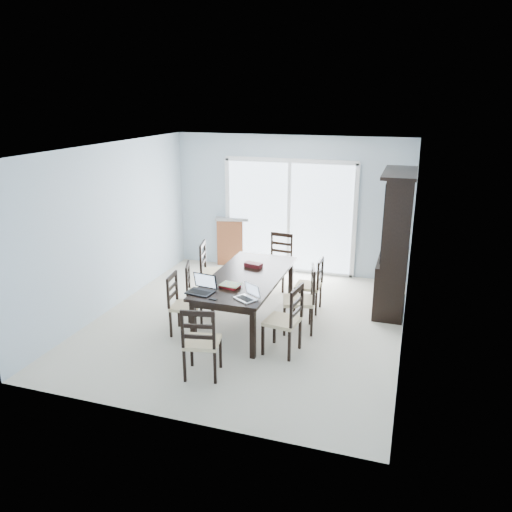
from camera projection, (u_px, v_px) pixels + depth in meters
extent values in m
plane|color=beige|center=(247.00, 322.00, 7.56)|extent=(5.00, 5.00, 0.00)
plane|color=white|center=(246.00, 148.00, 6.77)|extent=(5.00, 5.00, 0.00)
cube|color=#ADC1CF|center=(290.00, 205.00, 9.43)|extent=(4.50, 0.02, 2.60)
cube|color=#ADC1CF|center=(111.00, 228.00, 7.82)|extent=(0.02, 5.00, 2.60)
cube|color=#ADC1CF|center=(410.00, 254.00, 6.51)|extent=(0.02, 5.00, 2.60)
cube|color=gray|center=(300.00, 257.00, 10.75)|extent=(4.50, 2.00, 0.10)
cube|color=#99999E|center=(310.00, 220.00, 11.47)|extent=(4.50, 0.06, 1.10)
cube|color=black|center=(247.00, 277.00, 7.34)|extent=(1.00, 2.20, 0.04)
cube|color=black|center=(247.00, 281.00, 7.36)|extent=(0.88, 2.08, 0.10)
cube|color=black|center=(193.00, 325.00, 6.67)|extent=(0.07, 0.07, 0.69)
cube|color=black|center=(253.00, 334.00, 6.43)|extent=(0.07, 0.07, 0.69)
cube|color=black|center=(243.00, 276.00, 8.48)|extent=(0.07, 0.07, 0.69)
cube|color=black|center=(291.00, 282.00, 8.24)|extent=(0.07, 0.07, 0.69)
cube|color=black|center=(391.00, 282.00, 7.98)|extent=(0.45, 1.30, 0.85)
cube|color=black|center=(399.00, 217.00, 7.64)|extent=(0.38, 1.30, 1.30)
cube|color=black|center=(401.00, 173.00, 7.44)|extent=(0.50, 1.38, 0.05)
cube|color=black|center=(384.00, 222.00, 7.31)|extent=(0.02, 0.36, 1.18)
cube|color=black|center=(386.00, 216.00, 7.70)|extent=(0.02, 0.36, 1.18)
cube|color=black|center=(388.00, 211.00, 8.08)|extent=(0.02, 0.36, 1.18)
cube|color=silver|center=(289.00, 218.00, 9.49)|extent=(2.40, 0.02, 2.10)
cube|color=white|center=(290.00, 161.00, 9.14)|extent=(2.52, 0.05, 0.08)
cube|color=white|center=(289.00, 218.00, 9.47)|extent=(0.06, 0.05, 2.10)
cube|color=white|center=(288.00, 269.00, 9.79)|extent=(2.52, 0.05, 0.05)
cube|color=black|center=(179.00, 314.00, 7.36)|extent=(0.04, 0.04, 0.39)
cube|color=black|center=(171.00, 324.00, 7.04)|extent=(0.04, 0.04, 0.39)
cube|color=black|center=(201.00, 316.00, 7.30)|extent=(0.04, 0.04, 0.39)
cube|color=black|center=(194.00, 326.00, 6.97)|extent=(0.04, 0.04, 0.39)
cube|color=#D6B38E|center=(186.00, 306.00, 7.10)|extent=(0.43, 0.43, 0.05)
cube|color=black|center=(191.00, 302.00, 7.81)|extent=(0.04, 0.04, 0.39)
cube|color=black|center=(189.00, 311.00, 7.48)|extent=(0.04, 0.04, 0.39)
cube|color=black|center=(213.00, 302.00, 7.82)|extent=(0.04, 0.04, 0.39)
cube|color=black|center=(212.00, 311.00, 7.49)|extent=(0.04, 0.04, 0.39)
cube|color=#D6B38E|center=(201.00, 293.00, 7.58)|extent=(0.49, 0.49, 0.05)
cube|color=black|center=(207.00, 282.00, 8.60)|extent=(0.04, 0.04, 0.43)
cube|color=black|center=(203.00, 290.00, 8.24)|extent=(0.04, 0.04, 0.43)
cube|color=black|center=(229.00, 282.00, 8.57)|extent=(0.04, 0.04, 0.43)
cube|color=black|center=(225.00, 290.00, 8.21)|extent=(0.04, 0.04, 0.43)
cube|color=#D6B38E|center=(216.00, 273.00, 8.33)|extent=(0.50, 0.50, 0.05)
cube|color=black|center=(289.00, 346.00, 6.38)|extent=(0.04, 0.04, 0.42)
cube|color=black|center=(300.00, 334.00, 6.70)|extent=(0.04, 0.04, 0.42)
cube|color=black|center=(263.00, 340.00, 6.54)|extent=(0.04, 0.04, 0.42)
cube|color=black|center=(274.00, 329.00, 6.86)|extent=(0.04, 0.04, 0.42)
cube|color=#D6B38E|center=(282.00, 321.00, 6.55)|extent=(0.47, 0.47, 0.05)
cube|color=black|center=(312.00, 322.00, 7.05)|extent=(0.04, 0.04, 0.43)
cube|color=black|center=(310.00, 311.00, 7.42)|extent=(0.04, 0.04, 0.43)
cube|color=black|center=(284.00, 322.00, 7.07)|extent=(0.04, 0.04, 0.43)
cube|color=black|center=(284.00, 310.00, 7.44)|extent=(0.04, 0.04, 0.43)
cube|color=#D6B38E|center=(298.00, 301.00, 7.17)|extent=(0.52, 0.52, 0.05)
cube|color=black|center=(316.00, 304.00, 7.73)|extent=(0.03, 0.03, 0.39)
cube|color=black|center=(320.00, 296.00, 8.04)|extent=(0.03, 0.03, 0.39)
cube|color=black|center=(295.00, 301.00, 7.83)|extent=(0.03, 0.03, 0.39)
cube|color=black|center=(300.00, 293.00, 8.14)|extent=(0.03, 0.03, 0.39)
cube|color=#D6B38E|center=(308.00, 286.00, 7.87)|extent=(0.38, 0.38, 0.05)
cube|color=black|center=(185.00, 366.00, 5.92)|extent=(0.04, 0.04, 0.42)
cube|color=black|center=(215.00, 368.00, 5.89)|extent=(0.04, 0.04, 0.42)
cube|color=black|center=(192.00, 351.00, 6.27)|extent=(0.04, 0.04, 0.42)
cube|color=black|center=(221.00, 353.00, 6.23)|extent=(0.04, 0.04, 0.42)
cube|color=#D6B38E|center=(202.00, 342.00, 6.01)|extent=(0.48, 0.48, 0.05)
cube|color=black|center=(291.00, 274.00, 8.95)|extent=(0.04, 0.04, 0.43)
cube|color=black|center=(271.00, 271.00, 9.10)|extent=(0.04, 0.04, 0.43)
cube|color=black|center=(283.00, 281.00, 8.63)|extent=(0.04, 0.04, 0.43)
cube|color=black|center=(263.00, 278.00, 8.78)|extent=(0.04, 0.04, 0.43)
cube|color=#D6B38E|center=(277.00, 263.00, 8.79)|extent=(0.46, 0.46, 0.05)
cube|color=black|center=(200.00, 292.00, 6.68)|extent=(0.38, 0.29, 0.02)
cube|color=silver|center=(200.00, 284.00, 6.64)|extent=(0.31, 0.08, 0.19)
cube|color=silver|center=(245.00, 299.00, 6.47)|extent=(0.35, 0.32, 0.02)
cube|color=silver|center=(245.00, 292.00, 6.44)|extent=(0.23, 0.16, 0.15)
cube|color=maroon|center=(230.00, 286.00, 6.89)|extent=(0.29, 0.25, 0.03)
cube|color=gold|center=(231.00, 285.00, 6.88)|extent=(0.30, 0.24, 0.01)
cube|color=black|center=(213.00, 299.00, 6.47)|extent=(0.11, 0.06, 0.01)
cube|color=#4C0F18|center=(253.00, 265.00, 7.69)|extent=(0.29, 0.19, 0.07)
cube|color=maroon|center=(266.00, 234.00, 10.67)|extent=(2.14, 1.99, 0.92)
cube|color=gray|center=(266.00, 211.00, 10.52)|extent=(2.20, 2.05, 0.06)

